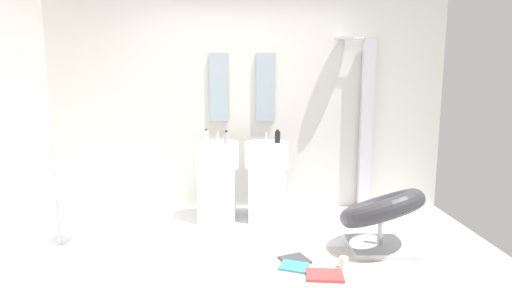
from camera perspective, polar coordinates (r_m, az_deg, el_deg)
ground_plane at (r=3.59m, az=-2.37°, el=-16.89°), size 4.80×3.60×0.04m
rear_partition at (r=4.89m, az=-1.95°, el=6.01°), size 4.80×0.10×2.60m
pedestal_sink_left at (r=4.53m, az=-5.51°, el=-4.77°), size 0.48×0.48×0.97m
pedestal_sink_right at (r=4.52m, az=1.48°, el=-4.77°), size 0.48×0.48×0.97m
vanity_mirror_left at (r=4.83m, az=-5.28°, el=7.99°), size 0.22×0.03×0.80m
vanity_mirror_right at (r=4.82m, az=1.33°, el=8.02°), size 0.22×0.03×0.80m
shower_column at (r=4.98m, az=15.21°, el=3.22°), size 0.49×0.24×2.05m
lounge_chair at (r=3.88m, az=17.29°, el=-9.39°), size 1.11×1.11×0.65m
towel_rack at (r=4.14m, az=-24.63°, el=-4.68°), size 0.37×0.22×0.95m
area_rug at (r=3.57m, az=9.32°, el=-16.70°), size 1.08×0.79×0.01m
magazine_red at (r=3.39m, az=9.71°, el=-17.86°), size 0.31×0.24×0.02m
magazine_charcoal at (r=3.62m, az=5.49°, el=-16.01°), size 0.29×0.29×0.02m
magazine_teal at (r=3.50m, az=5.43°, el=-16.89°), size 0.28×0.25×0.02m
coffee_mug at (r=3.54m, az=12.32°, el=-16.10°), size 0.07×0.07×0.09m
soap_bottle_white at (r=4.39m, az=-7.06°, el=1.03°), size 0.04×0.04×0.16m
soap_bottle_black at (r=4.40m, az=3.06°, el=1.00°), size 0.06×0.06×0.15m
soap_bottle_grey at (r=4.36m, az=-4.22°, el=0.91°), size 0.06×0.06×0.14m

